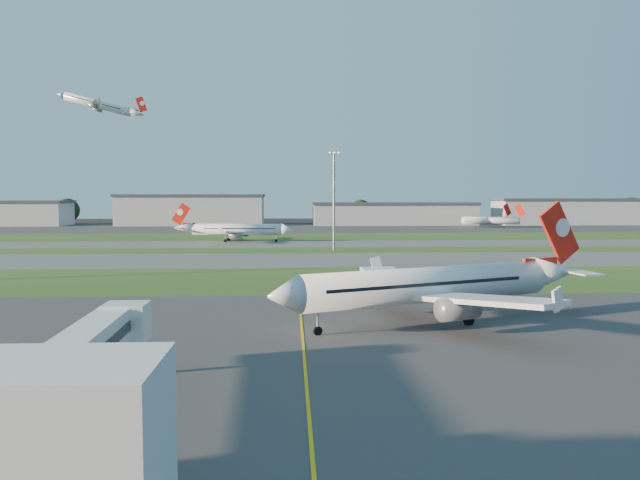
{
  "coord_description": "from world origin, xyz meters",
  "views": [
    {
      "loc": [
        3.89,
        -53.18,
        14.13
      ],
      "look_at": [
        8.63,
        48.61,
        7.0
      ],
      "focal_mm": 35.0,
      "sensor_mm": 36.0,
      "label": 1
    }
  ],
  "objects": [
    {
      "name": "airliner_taxiing",
      "position": [
        -13.19,
        141.83,
        3.81
      ],
      "size": [
        34.79,
        29.39,
        10.86
      ],
      "rotation": [
        0.0,
        0.0,
        3.04
      ],
      "color": "white",
      "rests_on": "ground"
    },
    {
      "name": "airliner_departing",
      "position": [
        -79.67,
        225.16,
        53.99
      ],
      "size": [
        34.67,
        29.22,
        10.86
      ],
      "rotation": [
        0.0,
        0.0,
        0.14
      ],
      "color": "white"
    },
    {
      "name": "jet_bridge",
      "position": [
        -9.81,
        -15.24,
        4.01
      ],
      "size": [
        4.2,
        26.9,
        6.2
      ],
      "color": "silver",
      "rests_on": "ground"
    },
    {
      "name": "tree_west",
      "position": [
        -110.0,
        270.0,
        7.14
      ],
      "size": [
        12.1,
        12.1,
        13.2
      ],
      "color": "black",
      "rests_on": "ground"
    },
    {
      "name": "taxiway_b",
      "position": [
        0.0,
        132.0,
        0.01
      ],
      "size": [
        300.0,
        26.0,
        0.01
      ],
      "primitive_type": "cube",
      "color": "#515154",
      "rests_on": "ground"
    },
    {
      "name": "hangar_far_east",
      "position": [
        155.0,
        255.0,
        6.64
      ],
      "size": [
        96.9,
        23.0,
        13.2
      ],
      "color": "#A9ACB1",
      "rests_on": "ground"
    },
    {
      "name": "hangar_west",
      "position": [
        -45.0,
        255.0,
        7.64
      ],
      "size": [
        71.4,
        23.0,
        15.2
      ],
      "color": "#A9ACB1",
      "rests_on": "ground"
    },
    {
      "name": "tree_mid_east",
      "position": [
        40.0,
        269.0,
        6.81
      ],
      "size": [
        11.55,
        11.55,
        12.6
      ],
      "color": "black",
      "rests_on": "ground"
    },
    {
      "name": "apron_near",
      "position": [
        0.0,
        0.0,
        0.01
      ],
      "size": [
        300.0,
        70.0,
        0.01
      ],
      "primitive_type": "cube",
      "color": "#333335",
      "rests_on": "ground"
    },
    {
      "name": "airliner_parked",
      "position": [
        19.32,
        14.8,
        4.24
      ],
      "size": [
        36.4,
        30.95,
        12.08
      ],
      "rotation": [
        0.0,
        0.0,
        0.4
      ],
      "color": "white",
      "rests_on": "ground"
    },
    {
      "name": "hangar_east",
      "position": [
        55.0,
        255.0,
        5.64
      ],
      "size": [
        81.6,
        23.0,
        11.2
      ],
      "color": "#A9ACB1",
      "rests_on": "ground"
    },
    {
      "name": "grass_strip_c",
      "position": [
        0.0,
        165.0,
        0.01
      ],
      "size": [
        300.0,
        40.0,
        0.01
      ],
      "primitive_type": "cube",
      "color": "#2D4818",
      "rests_on": "ground"
    },
    {
      "name": "mini_jet_near",
      "position": [
        92.78,
        227.01,
        3.28
      ],
      "size": [
        26.72,
        13.75,
        9.48
      ],
      "rotation": [
        0.0,
        0.0,
        0.43
      ],
      "color": "white",
      "rests_on": "ground"
    },
    {
      "name": "tree_east",
      "position": [
        115.0,
        267.0,
        6.16
      ],
      "size": [
        10.45,
        10.45,
        11.4
      ],
      "color": "black",
      "rests_on": "ground"
    },
    {
      "name": "yellow_line",
      "position": [
        5.0,
        0.0,
        0.0
      ],
      "size": [
        0.25,
        60.0,
        0.02
      ],
      "primitive_type": "cube",
      "color": "gold",
      "rests_on": "ground"
    },
    {
      "name": "grass_strip_a",
      "position": [
        0.0,
        52.0,
        0.01
      ],
      "size": [
        300.0,
        34.0,
        0.01
      ],
      "primitive_type": "cube",
      "color": "#2D4818",
      "rests_on": "ground"
    },
    {
      "name": "apron_far",
      "position": [
        0.0,
        225.0,
        0.01
      ],
      "size": [
        400.0,
        80.0,
        0.01
      ],
      "primitive_type": "cube",
      "color": "#333335",
      "rests_on": "ground"
    },
    {
      "name": "light_mast_centre",
      "position": [
        15.0,
        108.0,
        14.81
      ],
      "size": [
        3.2,
        0.7,
        25.8
      ],
      "color": "gray",
      "rests_on": "ground"
    },
    {
      "name": "tree_mid_west",
      "position": [
        -20.0,
        266.0,
        5.84
      ],
      "size": [
        9.9,
        9.9,
        10.8
      ],
      "color": "black",
      "rests_on": "ground"
    },
    {
      "name": "ground",
      "position": [
        0.0,
        0.0,
        0.0
      ],
      "size": [
        700.0,
        700.0,
        0.0
      ],
      "primitive_type": "plane",
      "color": "black",
      "rests_on": "ground"
    },
    {
      "name": "taxiway_a",
      "position": [
        0.0,
        85.0,
        0.01
      ],
      "size": [
        300.0,
        32.0,
        0.01
      ],
      "primitive_type": "cube",
      "color": "#515154",
      "rests_on": "ground"
    },
    {
      "name": "mini_jet_far",
      "position": [
        94.93,
        226.73,
        3.28
      ],
      "size": [
        25.13,
        16.7,
        9.48
      ],
      "rotation": [
        0.0,
        0.0,
        -0.56
      ],
      "color": "white",
      "rests_on": "ground"
    },
    {
      "name": "grass_strip_b",
      "position": [
        0.0,
        110.0,
        0.01
      ],
      "size": [
        300.0,
        18.0,
        0.01
      ],
      "primitive_type": "cube",
      "color": "#2D4818",
      "rests_on": "ground"
    },
    {
      "name": "tree_far_east",
      "position": [
        185.0,
        271.0,
        7.46
      ],
      "size": [
        12.65,
        12.65,
        13.8
      ],
      "color": "black",
      "rests_on": "ground"
    }
  ]
}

